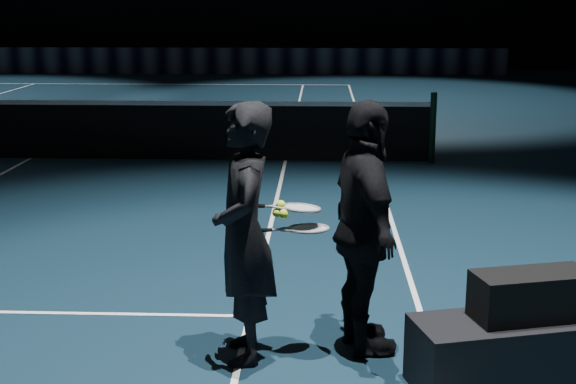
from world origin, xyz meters
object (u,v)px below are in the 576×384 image
Objects in this scene: player_bench at (528,350)px; racket_bag at (532,295)px; player_a at (244,234)px; tennis_balls at (281,211)px; racket_lower at (309,228)px; racket_upper at (301,208)px; player_b at (365,229)px.

racket_bag reaches higher than player_bench.
tennis_balls is at bearing 92.14° from player_a.
tennis_balls is at bearing 178.53° from racket_lower.
racket_upper reaches higher than racket_bag.
tennis_balls is at bearing -170.43° from racket_upper.
racket_bag is (0.00, 0.00, 0.38)m from player_bench.
player_a is 0.85m from player_b.
racket_lower is at bearing -42.66° from racket_upper.
racket_bag is at bearing -12.90° from tennis_balls.
player_bench is at bearing 70.96° from player_a.
racket_upper is (-1.51, 0.44, 0.84)m from player_bench.
tennis_balls reaches higher than racket_bag.
racket_bag is 1.95m from player_a.
player_bench is at bearing -12.90° from tennis_balls.
player_a reaches higher than tennis_balls.
player_a is 2.67× the size of racket_upper.
racket_bag is 1.64m from racket_upper.
racket_lower is at bearing 91.02° from player_a.
player_bench is 2.26× the size of racket_lower.
player_bench is 12.81× the size of tennis_balls.
player_bench is 0.85× the size of player_a.
racket_bag is 1.75m from tennis_balls.
racket_bag is 0.42× the size of player_a.
racket_lower is (-1.45, 0.41, 0.31)m from racket_bag.
player_b reaches higher than racket_upper.
player_a is at bearing 85.91° from player_b.
player_a is 2.67× the size of racket_lower.
racket_bag is at bearing -128.65° from player_b.
racket_lower is (-0.39, -0.07, 0.02)m from player_b.
player_b reaches higher than player_bench.
player_a reaches higher than racket_upper.
racket_lower is 0.24m from tennis_balls.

